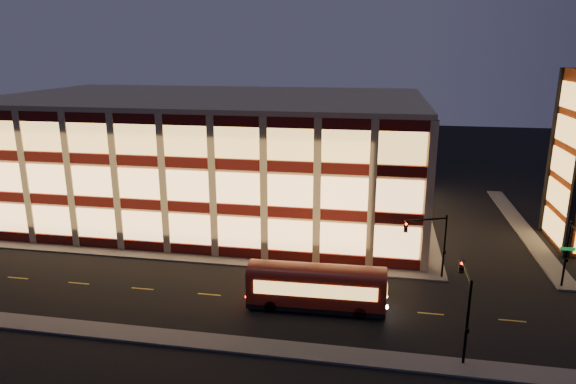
# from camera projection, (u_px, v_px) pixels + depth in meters

# --- Properties ---
(ground) EXTENTS (200.00, 200.00, 0.00)m
(ground) POSITION_uv_depth(u_px,v_px,m) (190.00, 263.00, 49.35)
(ground) COLOR black
(ground) RESTS_ON ground
(sidewalk_office_south) EXTENTS (54.00, 2.00, 0.15)m
(sidewalk_office_south) POSITION_uv_depth(u_px,v_px,m) (165.00, 256.00, 50.79)
(sidewalk_office_south) COLOR #514F4C
(sidewalk_office_south) RESTS_ON ground
(sidewalk_office_east) EXTENTS (2.00, 30.00, 0.15)m
(sidewalk_office_east) POSITION_uv_depth(u_px,v_px,m) (423.00, 220.00, 61.47)
(sidewalk_office_east) COLOR #514F4C
(sidewalk_office_east) RESTS_ON ground
(sidewalk_tower_west) EXTENTS (2.00, 30.00, 0.15)m
(sidewalk_tower_west) POSITION_uv_depth(u_px,v_px,m) (520.00, 226.00, 59.57)
(sidewalk_tower_west) COLOR #514F4C
(sidewalk_tower_west) RESTS_ON ground
(sidewalk_near) EXTENTS (100.00, 2.00, 0.15)m
(sidewalk_near) POSITION_uv_depth(u_px,v_px,m) (125.00, 333.00, 37.01)
(sidewalk_near) COLOR #514F4C
(sidewalk_near) RESTS_ON ground
(office_building) EXTENTS (50.45, 30.45, 14.50)m
(office_building) POSITION_uv_depth(u_px,v_px,m) (214.00, 154.00, 63.94)
(office_building) COLOR tan
(office_building) RESTS_ON ground
(traffic_signal_far) EXTENTS (3.79, 1.87, 6.00)m
(traffic_signal_far) POSITION_uv_depth(u_px,v_px,m) (431.00, 236.00, 44.63)
(traffic_signal_far) COLOR black
(traffic_signal_far) RESTS_ON ground
(traffic_signal_right) EXTENTS (1.20, 4.37, 6.00)m
(traffic_signal_right) POSITION_uv_depth(u_px,v_px,m) (574.00, 249.00, 41.87)
(traffic_signal_right) COLOR black
(traffic_signal_right) RESTS_ON ground
(traffic_signal_near) EXTENTS (0.32, 4.45, 6.00)m
(traffic_signal_near) POSITION_uv_depth(u_px,v_px,m) (465.00, 297.00, 33.73)
(traffic_signal_near) COLOR black
(traffic_signal_near) RESTS_ON ground
(trolley_bus) EXTENTS (10.85, 3.06, 3.65)m
(trolley_bus) POSITION_uv_depth(u_px,v_px,m) (316.00, 285.00, 40.24)
(trolley_bus) COLOR maroon
(trolley_bus) RESTS_ON ground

